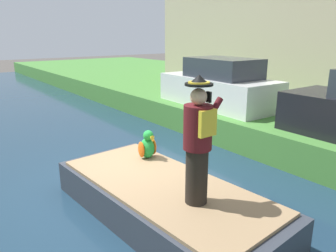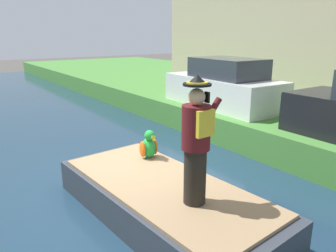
{
  "view_description": "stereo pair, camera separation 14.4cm",
  "coord_description": "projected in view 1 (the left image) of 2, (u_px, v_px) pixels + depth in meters",
  "views": [
    {
      "loc": [
        -2.87,
        -5.24,
        3.06
      ],
      "look_at": [
        0.22,
        -1.15,
        1.61
      ],
      "focal_mm": 34.59,
      "sensor_mm": 36.0,
      "label": 1
    },
    {
      "loc": [
        -2.75,
        -5.32,
        3.06
      ],
      "look_at": [
        0.22,
        -1.15,
        1.61
      ],
      "focal_mm": 34.59,
      "sensor_mm": 36.0,
      "label": 2
    }
  ],
  "objects": [
    {
      "name": "ground_plane",
      "position": [
        125.0,
        192.0,
        6.52
      ],
      "size": [
        80.0,
        80.0,
        0.0
      ],
      "primitive_type": "plane",
      "color": "#4C4742"
    },
    {
      "name": "canal_water",
      "position": [
        125.0,
        190.0,
        6.5
      ],
      "size": [
        6.54,
        48.0,
        0.1
      ],
      "primitive_type": "cube",
      "color": "#1E384C",
      "rests_on": "ground"
    },
    {
      "name": "boat",
      "position": [
        164.0,
        200.0,
        5.39
      ],
      "size": [
        2.08,
        4.31,
        0.61
      ],
      "color": "#333842",
      "rests_on": "canal_water"
    },
    {
      "name": "person_pirate",
      "position": [
        198.0,
        142.0,
        4.47
      ],
      "size": [
        0.61,
        0.42,
        1.85
      ],
      "rotation": [
        0.0,
        0.0,
        0.22
      ],
      "color": "black",
      "rests_on": "boat"
    },
    {
      "name": "parrot_plush",
      "position": [
        148.0,
        146.0,
        6.35
      ],
      "size": [
        0.36,
        0.34,
        0.57
      ],
      "color": "green",
      "rests_on": "boat"
    },
    {
      "name": "parked_car_white",
      "position": [
        219.0,
        86.0,
        10.23
      ],
      "size": [
        1.87,
        4.07,
        1.5
      ],
      "color": "white",
      "rests_on": "grass_bank_far"
    }
  ]
}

